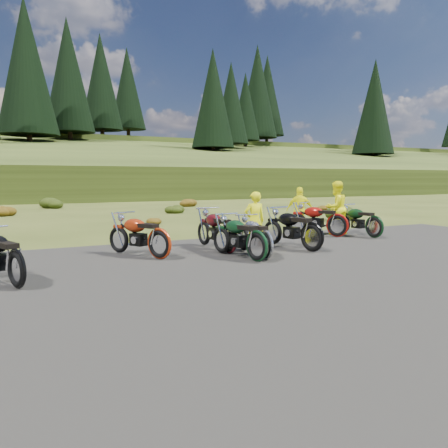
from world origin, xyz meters
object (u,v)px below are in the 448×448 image
motorcycle_0 (18,290)px  motorcycle_7 (374,239)px  motorcycle_3 (266,260)px  person_middle (255,222)px

motorcycle_0 → motorcycle_7: bearing=-100.2°
motorcycle_3 → person_middle: 1.59m
motorcycle_0 → motorcycle_7: 10.89m
motorcycle_7 → person_middle: bearing=89.7°
motorcycle_0 → person_middle: bearing=-94.9°
person_middle → motorcycle_3: bearing=80.8°
person_middle → motorcycle_0: bearing=25.9°
person_middle → motorcycle_7: bearing=-166.1°
motorcycle_7 → motorcycle_0: bearing=96.5°
motorcycle_3 → motorcycle_7: motorcycle_7 is taller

